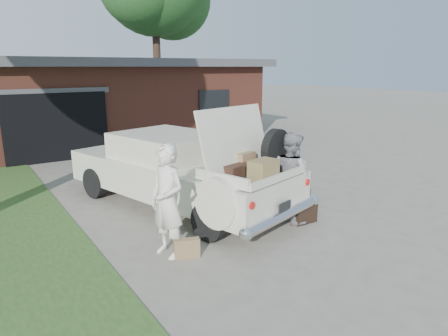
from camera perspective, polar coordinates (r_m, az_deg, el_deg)
ground at (r=7.61m, az=2.56°, el=-8.99°), size 90.00×90.00×0.00m
house at (r=17.88m, az=-17.38°, el=9.39°), size 12.80×7.80×3.30m
sedan at (r=8.81m, az=-6.39°, el=-0.19°), size 3.49×5.91×2.27m
woman_left at (r=6.43m, az=-8.12°, el=-4.71°), size 0.60×0.77×1.86m
woman_right at (r=7.96m, az=9.50°, el=-1.28°), size 0.72×0.90×1.79m
suitcase_left at (r=6.59m, az=-5.32°, el=-11.36°), size 0.43×0.26×0.32m
suitcase_right at (r=8.06m, az=11.55°, el=-6.43°), size 0.51×0.18×0.39m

